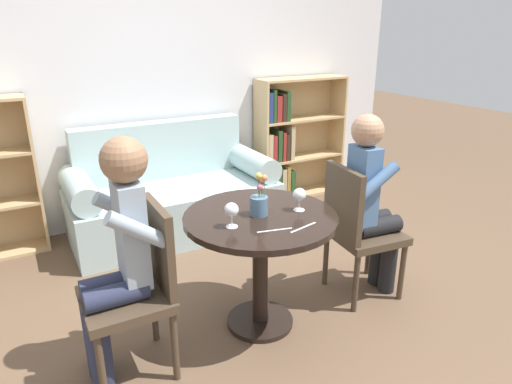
{
  "coord_description": "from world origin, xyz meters",
  "views": [
    {
      "loc": [
        -1.16,
        -2.03,
        1.71
      ],
      "look_at": [
        0.0,
        0.05,
        0.84
      ],
      "focal_mm": 32.0,
      "sensor_mm": 36.0,
      "label": 1
    }
  ],
  "objects_px": {
    "bookshelf_right": "(288,143)",
    "chair_left": "(139,284)",
    "wine_glass_left": "(232,211)",
    "wine_glass_right": "(300,195)",
    "chair_right": "(357,226)",
    "person_left": "(118,255)",
    "couch": "(173,197)",
    "person_right": "(371,203)",
    "flower_vase": "(259,202)"
  },
  "relations": [
    {
      "from": "bookshelf_right",
      "to": "chair_left",
      "type": "height_order",
      "value": "bookshelf_right"
    },
    {
      "from": "wine_glass_left",
      "to": "wine_glass_right",
      "type": "xyz_separation_m",
      "value": [
        0.44,
        0.02,
        -0.0
      ]
    },
    {
      "from": "chair_right",
      "to": "person_left",
      "type": "distance_m",
      "value": 1.51
    },
    {
      "from": "chair_right",
      "to": "wine_glass_right",
      "type": "height_order",
      "value": "chair_right"
    },
    {
      "from": "person_left",
      "to": "couch",
      "type": "bearing_deg",
      "value": 153.39
    },
    {
      "from": "bookshelf_right",
      "to": "chair_left",
      "type": "xyz_separation_m",
      "value": [
        -2.06,
        -1.82,
        -0.08
      ]
    },
    {
      "from": "wine_glass_left",
      "to": "bookshelf_right",
      "type": "bearing_deg",
      "value": 50.22
    },
    {
      "from": "couch",
      "to": "chair_left",
      "type": "xyz_separation_m",
      "value": [
        -0.71,
        -1.56,
        0.18
      ]
    },
    {
      "from": "couch",
      "to": "person_right",
      "type": "bearing_deg",
      "value": -63.1
    },
    {
      "from": "person_right",
      "to": "wine_glass_right",
      "type": "xyz_separation_m",
      "value": [
        -0.57,
        -0.02,
        0.16
      ]
    },
    {
      "from": "chair_right",
      "to": "person_left",
      "type": "relative_size",
      "value": 0.72
    },
    {
      "from": "bookshelf_right",
      "to": "flower_vase",
      "type": "relative_size",
      "value": 4.95
    },
    {
      "from": "chair_right",
      "to": "wine_glass_right",
      "type": "relative_size",
      "value": 6.73
    },
    {
      "from": "person_right",
      "to": "wine_glass_right",
      "type": "distance_m",
      "value": 0.59
    },
    {
      "from": "couch",
      "to": "flower_vase",
      "type": "bearing_deg",
      "value": -90.21
    },
    {
      "from": "wine_glass_left",
      "to": "flower_vase",
      "type": "relative_size",
      "value": 0.55
    },
    {
      "from": "couch",
      "to": "wine_glass_left",
      "type": "relative_size",
      "value": 12.67
    },
    {
      "from": "person_left",
      "to": "wine_glass_left",
      "type": "distance_m",
      "value": 0.6
    },
    {
      "from": "chair_right",
      "to": "flower_vase",
      "type": "xyz_separation_m",
      "value": [
        -0.71,
        0.02,
        0.3
      ]
    },
    {
      "from": "person_left",
      "to": "wine_glass_left",
      "type": "relative_size",
      "value": 9.2
    },
    {
      "from": "person_left",
      "to": "flower_vase",
      "type": "relative_size",
      "value": 5.06
    },
    {
      "from": "chair_right",
      "to": "person_right",
      "type": "xyz_separation_m",
      "value": [
        0.09,
        -0.02,
        0.15
      ]
    },
    {
      "from": "wine_glass_right",
      "to": "wine_glass_left",
      "type": "bearing_deg",
      "value": -177.54
    },
    {
      "from": "flower_vase",
      "to": "person_left",
      "type": "bearing_deg",
      "value": -178.39
    },
    {
      "from": "wine_glass_left",
      "to": "wine_glass_right",
      "type": "bearing_deg",
      "value": 2.46
    },
    {
      "from": "chair_left",
      "to": "couch",
      "type": "bearing_deg",
      "value": 155.97
    },
    {
      "from": "flower_vase",
      "to": "wine_glass_right",
      "type": "bearing_deg",
      "value": -12.92
    },
    {
      "from": "person_left",
      "to": "flower_vase",
      "type": "height_order",
      "value": "person_left"
    },
    {
      "from": "wine_glass_left",
      "to": "chair_right",
      "type": "bearing_deg",
      "value": 3.34
    },
    {
      "from": "couch",
      "to": "flower_vase",
      "type": "distance_m",
      "value": 1.61
    },
    {
      "from": "wine_glass_left",
      "to": "chair_left",
      "type": "bearing_deg",
      "value": 174.37
    },
    {
      "from": "bookshelf_right",
      "to": "person_right",
      "type": "xyz_separation_m",
      "value": [
        -0.55,
        -1.84,
        0.07
      ]
    },
    {
      "from": "couch",
      "to": "wine_glass_left",
      "type": "bearing_deg",
      "value": -97.44
    },
    {
      "from": "couch",
      "to": "person_right",
      "type": "height_order",
      "value": "person_right"
    },
    {
      "from": "chair_right",
      "to": "wine_glass_left",
      "type": "bearing_deg",
      "value": 99.54
    },
    {
      "from": "wine_glass_right",
      "to": "flower_vase",
      "type": "bearing_deg",
      "value": 167.08
    },
    {
      "from": "couch",
      "to": "person_left",
      "type": "xyz_separation_m",
      "value": [
        -0.79,
        -1.56,
        0.37
      ]
    },
    {
      "from": "chair_right",
      "to": "flower_vase",
      "type": "distance_m",
      "value": 0.77
    },
    {
      "from": "chair_right",
      "to": "chair_left",
      "type": "bearing_deg",
      "value": 96.39
    },
    {
      "from": "person_right",
      "to": "wine_glass_right",
      "type": "height_order",
      "value": "person_right"
    },
    {
      "from": "chair_right",
      "to": "bookshelf_right",
      "type": "bearing_deg",
      "value": -13.26
    },
    {
      "from": "person_right",
      "to": "person_left",
      "type": "bearing_deg",
      "value": 95.75
    },
    {
      "from": "person_left",
      "to": "flower_vase",
      "type": "xyz_separation_m",
      "value": [
        0.79,
        0.02,
        0.11
      ]
    },
    {
      "from": "bookshelf_right",
      "to": "chair_right",
      "type": "bearing_deg",
      "value": -109.46
    },
    {
      "from": "chair_left",
      "to": "person_left",
      "type": "bearing_deg",
      "value": -90.25
    },
    {
      "from": "person_left",
      "to": "chair_left",
      "type": "bearing_deg",
      "value": 89.75
    },
    {
      "from": "bookshelf_right",
      "to": "wine_glass_right",
      "type": "xyz_separation_m",
      "value": [
        -1.12,
        -1.85,
        0.24
      ]
    },
    {
      "from": "chair_right",
      "to": "person_left",
      "type": "bearing_deg",
      "value": 96.34
    },
    {
      "from": "chair_left",
      "to": "person_left",
      "type": "xyz_separation_m",
      "value": [
        -0.09,
        0.0,
        0.19
      ]
    },
    {
      "from": "wine_glass_left",
      "to": "flower_vase",
      "type": "bearing_deg",
      "value": 19.38
    }
  ]
}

